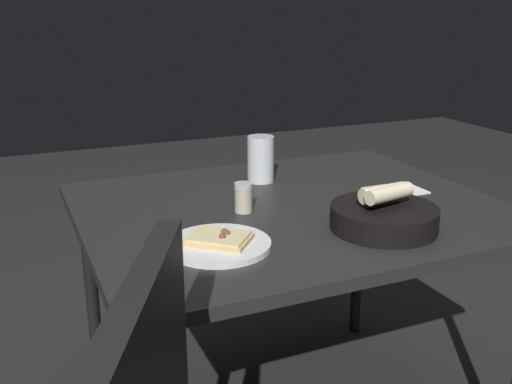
{
  "coord_description": "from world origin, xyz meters",
  "views": [
    {
      "loc": [
        0.7,
        1.35,
        1.23
      ],
      "look_at": [
        0.1,
        -0.01,
        0.76
      ],
      "focal_mm": 41.57,
      "sensor_mm": 36.0,
      "label": 1
    }
  ],
  "objects_px": {
    "dining_table": "(290,226)",
    "bread_basket": "(383,216)",
    "pepper_shaker": "(244,199)",
    "pizza_plate": "(219,243)",
    "beer_glass": "(261,162)"
  },
  "relations": [
    {
      "from": "dining_table",
      "to": "bread_basket",
      "type": "relative_size",
      "value": 4.31
    },
    {
      "from": "dining_table",
      "to": "pepper_shaker",
      "type": "height_order",
      "value": "pepper_shaker"
    },
    {
      "from": "dining_table",
      "to": "pizza_plate",
      "type": "height_order",
      "value": "pizza_plate"
    },
    {
      "from": "pizza_plate",
      "to": "bread_basket",
      "type": "distance_m",
      "value": 0.41
    },
    {
      "from": "pizza_plate",
      "to": "bread_basket",
      "type": "bearing_deg",
      "value": 172.71
    },
    {
      "from": "dining_table",
      "to": "pizza_plate",
      "type": "relative_size",
      "value": 4.73
    },
    {
      "from": "dining_table",
      "to": "bread_basket",
      "type": "xyz_separation_m",
      "value": [
        -0.12,
        0.25,
        0.09
      ]
    },
    {
      "from": "pizza_plate",
      "to": "beer_glass",
      "type": "relative_size",
      "value": 1.67
    },
    {
      "from": "bread_basket",
      "to": "pepper_shaker",
      "type": "height_order",
      "value": "bread_basket"
    },
    {
      "from": "bread_basket",
      "to": "beer_glass",
      "type": "xyz_separation_m",
      "value": [
        0.1,
        -0.49,
        0.03
      ]
    },
    {
      "from": "beer_glass",
      "to": "pepper_shaker",
      "type": "relative_size",
      "value": 1.8
    },
    {
      "from": "beer_glass",
      "to": "pepper_shaker",
      "type": "height_order",
      "value": "beer_glass"
    },
    {
      "from": "pizza_plate",
      "to": "pepper_shaker",
      "type": "height_order",
      "value": "pepper_shaker"
    },
    {
      "from": "beer_glass",
      "to": "pepper_shaker",
      "type": "bearing_deg",
      "value": 57.12
    },
    {
      "from": "pepper_shaker",
      "to": "beer_glass",
      "type": "bearing_deg",
      "value": -122.88
    }
  ]
}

